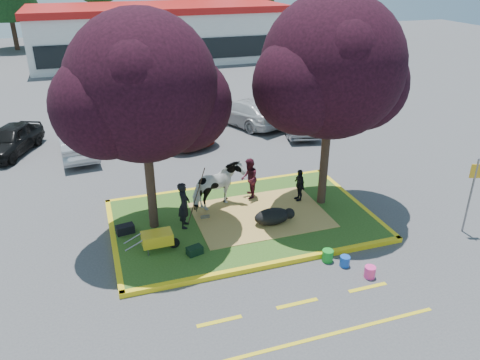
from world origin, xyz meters
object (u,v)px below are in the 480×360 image
object	(u,v)px
bucket_pink	(370,272)
bucket_blue	(345,261)
wheelbarrow	(157,238)
car_black	(11,140)
sign_post	(472,188)
handler	(184,205)
calf	(272,216)
car_silver	(77,139)
bucket_green	(328,256)
cow	(218,186)

from	to	relation	value
bucket_pink	bucket_blue	distance (m)	0.76
wheelbarrow	bucket_blue	distance (m)	5.28
bucket_pink	car_black	bearing A→B (deg)	128.30
bucket_pink	bucket_blue	bearing A→B (deg)	119.67
sign_post	handler	bearing A→B (deg)	179.42
car_black	calf	bearing A→B (deg)	-24.65
car_silver	sign_post	bearing A→B (deg)	132.86
handler	car_silver	bearing A→B (deg)	41.34
sign_post	car_silver	size ratio (longest dim) A/B	0.59
handler	bucket_green	size ratio (longest dim) A/B	4.38
cow	bucket_pink	distance (m)	5.62
bucket_green	bucket_blue	distance (m)	0.50
bucket_blue	car_black	distance (m)	15.33
bucket_green	bucket_pink	xyz separation A→B (m)	(0.72, -1.02, -0.01)
car_black	wheelbarrow	bearing A→B (deg)	-40.53
cow	car_silver	distance (m)	8.13
sign_post	bucket_blue	world-z (taller)	sign_post
calf	bucket_green	world-z (taller)	calf
bucket_green	bucket_pink	bearing A→B (deg)	-55.01
handler	bucket_blue	distance (m)	5.04
calf	car_black	world-z (taller)	car_black
wheelbarrow	car_black	distance (m)	10.91
calf	sign_post	distance (m)	6.06
wheelbarrow	cow	bearing A→B (deg)	39.46
sign_post	bucket_blue	distance (m)	4.65
cow	car_silver	xyz separation A→B (m)	(-4.39, 6.84, -0.22)
handler	bucket_green	world-z (taller)	handler
calf	handler	world-z (taller)	handler
calf	car_black	distance (m)	12.64
bucket_pink	bucket_blue	size ratio (longest dim) A/B	1.07
bucket_green	car_black	world-z (taller)	car_black
sign_post	car_silver	bearing A→B (deg)	155.03
calf	car_black	bearing A→B (deg)	143.20
car_silver	wheelbarrow	bearing A→B (deg)	98.87
sign_post	calf	bearing A→B (deg)	177.65
wheelbarrow	car_silver	size ratio (longest dim) A/B	0.37
handler	wheelbarrow	distance (m)	1.53
handler	car_black	distance (m)	10.47
cow	wheelbarrow	bearing A→B (deg)	106.59
calf	cow	bearing A→B (deg)	140.53
handler	calf	bearing A→B (deg)	-84.95
cow	car_silver	bearing A→B (deg)	8.90
wheelbarrow	bucket_green	bearing A→B (deg)	-22.65
handler	sign_post	bearing A→B (deg)	-88.80
wheelbarrow	bucket_blue	world-z (taller)	wheelbarrow
cow	calf	size ratio (longest dim) A/B	1.55
bucket_blue	car_black	size ratio (longest dim) A/B	0.08
handler	car_black	bearing A→B (deg)	53.42
handler	bucket_pink	bearing A→B (deg)	-113.22
wheelbarrow	car_silver	world-z (taller)	car_silver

